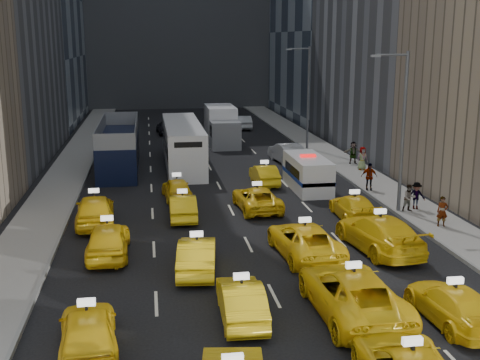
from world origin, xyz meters
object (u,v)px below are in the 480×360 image
at_px(nypd_van, 308,174).
at_px(city_bus, 183,144).
at_px(pedestrian_0, 442,211).
at_px(box_truck, 222,126).
at_px(double_decker, 119,145).

height_order(nypd_van, city_bus, city_bus).
height_order(city_bus, pedestrian_0, city_bus).
height_order(box_truck, pedestrian_0, box_truck).
xyz_separation_m(city_bus, pedestrian_0, (12.28, -18.16, -0.71)).
xyz_separation_m(city_bus, box_truck, (4.17, 9.19, 0.05)).
relative_size(double_decker, pedestrian_0, 7.81).
bearing_deg(box_truck, double_decker, -128.98).
bearing_deg(city_bus, box_truck, 63.85).
distance_m(double_decker, box_truck, 13.07).
height_order(nypd_van, box_truck, box_truck).
bearing_deg(double_decker, pedestrian_0, -41.43).
bearing_deg(pedestrian_0, double_decker, 143.96).
bearing_deg(pedestrian_0, nypd_van, 127.22).
distance_m(nypd_van, city_bus, 11.73).
bearing_deg(nypd_van, city_bus, 133.68).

